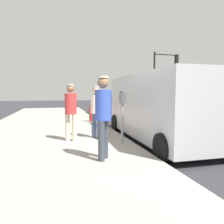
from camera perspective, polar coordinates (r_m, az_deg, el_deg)
The scene contains 10 objects.
ground_plane at distance 6.15m, azimuth 16.92°, elevation -9.97°, with size 80.00×80.00×0.00m, color #2D2D33.
sidewalk_slab at distance 5.28m, azimuth -18.30°, elevation -11.71°, with size 5.00×32.00×0.15m, color #9E998E.
parking_meter_near at distance 5.99m, azimuth 2.78°, elevation 1.31°, with size 0.14×0.18×1.52m.
pedestrian_in_red at distance 6.42m, azimuth -10.96°, elevation 0.88°, with size 0.34×0.34×1.68m.
pedestrian_in_white at distance 6.74m, azimuth -4.30°, elevation 0.88°, with size 0.34×0.34×1.63m.
pedestrian_in_blue at distance 4.51m, azimuth -2.38°, elevation -0.01°, with size 0.34×0.34×1.78m.
parked_van at distance 7.14m, azimuth 12.84°, elevation 1.60°, with size 2.17×5.22×2.15m.
parked_sedan_behind at distance 14.59m, azimuth -0.83°, elevation 1.88°, with size 2.00×4.43×1.65m.
traffic_light_corner at distance 20.18m, azimuth 13.38°, elevation 10.52°, with size 2.48×0.42×5.20m.
fire_hydrant at distance 10.63m, azimuth -5.46°, elevation -0.34°, with size 0.24×0.24×0.86m.
Camera 1 is at (3.15, 5.04, 1.58)m, focal length 34.31 mm.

